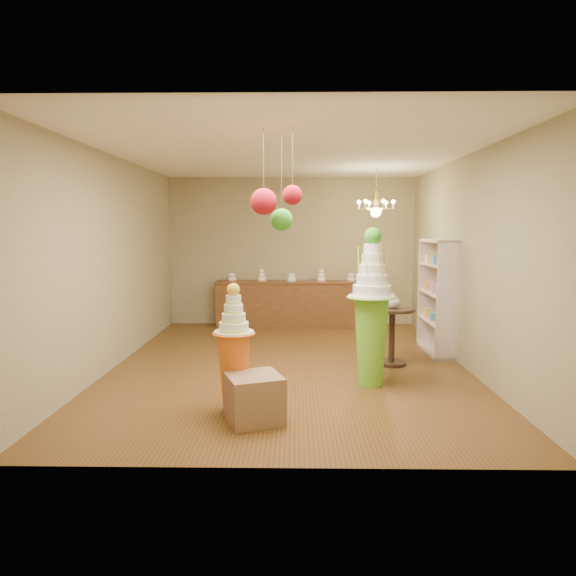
{
  "coord_description": "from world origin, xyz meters",
  "views": [
    {
      "loc": [
        0.1,
        -7.29,
        1.97
      ],
      "look_at": [
        -0.02,
        0.0,
        1.12
      ],
      "focal_mm": 32.0,
      "sensor_mm": 36.0,
      "label": 1
    }
  ],
  "objects_px": {
    "pedestal_orange": "(234,360)",
    "pedestal_green": "(371,321)",
    "sideboard": "(291,303)",
    "round_table": "(392,328)"
  },
  "relations": [
    {
      "from": "pedestal_orange",
      "to": "pedestal_green",
      "type": "bearing_deg",
      "value": 30.73
    },
    {
      "from": "pedestal_green",
      "to": "sideboard",
      "type": "bearing_deg",
      "value": 104.82
    },
    {
      "from": "pedestal_green",
      "to": "round_table",
      "type": "height_order",
      "value": "pedestal_green"
    },
    {
      "from": "pedestal_green",
      "to": "pedestal_orange",
      "type": "bearing_deg",
      "value": -149.27
    },
    {
      "from": "pedestal_green",
      "to": "round_table",
      "type": "xyz_separation_m",
      "value": [
        0.45,
        1.0,
        -0.29
      ]
    },
    {
      "from": "pedestal_green",
      "to": "round_table",
      "type": "bearing_deg",
      "value": 65.64
    },
    {
      "from": "pedestal_orange",
      "to": "round_table",
      "type": "relative_size",
      "value": 1.67
    },
    {
      "from": "sideboard",
      "to": "round_table",
      "type": "xyz_separation_m",
      "value": [
        1.49,
        -2.93,
        0.06
      ]
    },
    {
      "from": "sideboard",
      "to": "pedestal_orange",
      "type": "bearing_deg",
      "value": -96.61
    },
    {
      "from": "pedestal_green",
      "to": "round_table",
      "type": "relative_size",
      "value": 2.38
    }
  ]
}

